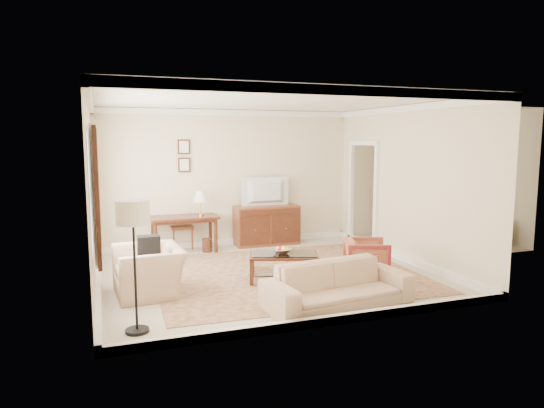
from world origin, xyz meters
TOP-DOWN VIEW (x-y plane):
  - room_shell at (0.00, 0.00)m, footprint 5.51×5.01m
  - annex_bedroom at (4.49, 1.15)m, footprint 3.00×2.70m
  - window_front at (-2.70, -0.70)m, footprint 0.12×1.56m
  - window_rear at (-2.70, 0.90)m, footprint 0.12×1.56m
  - doorway at (2.71, 1.50)m, footprint 0.10×1.12m
  - rug at (0.28, -0.14)m, footprint 4.44×3.84m
  - writing_desk at (-1.06, 2.06)m, footprint 1.35×0.67m
  - desk_chair at (-1.06, 2.41)m, footprint 0.54×0.54m
  - desk_lamp at (-0.71, 2.06)m, footprint 0.32×0.32m
  - framed_prints at (-0.96, 2.47)m, footprint 0.25×0.04m
  - sideboard at (0.75, 2.20)m, footprint 1.39×0.53m
  - tv at (0.75, 2.18)m, footprint 1.00×0.58m
  - coffee_table at (0.12, -0.49)m, footprint 1.23×0.95m
  - fruit_bowl at (0.08, -0.50)m, footprint 0.42×0.42m
  - book_a at (-0.01, -0.39)m, footprint 0.28×0.10m
  - book_b at (0.28, -0.55)m, footprint 0.23×0.20m
  - striped_armchair at (1.48, -0.76)m, footprint 0.84×0.87m
  - club_armchair at (-2.00, -0.47)m, footprint 0.78×1.12m
  - backpack at (-1.99, -0.49)m, footprint 0.28×0.36m
  - sofa at (0.38, -1.89)m, footprint 2.10×0.83m
  - floor_lamp at (-2.28, -1.90)m, footprint 0.39×0.39m

SIDE VIEW (x-z plane):
  - rug at x=0.28m, z-range 0.00..0.01m
  - book_b at x=0.28m, z-range -0.01..0.37m
  - book_a at x=-0.01m, z-range -0.01..0.37m
  - annex_bedroom at x=4.49m, z-range -1.11..1.79m
  - striped_armchair at x=1.48m, z-range 0.00..0.70m
  - coffee_table at x=0.12m, z-range 0.12..0.58m
  - sofa at x=0.38m, z-range 0.00..0.80m
  - sideboard at x=0.75m, z-range 0.00..0.85m
  - club_armchair at x=-2.00m, z-range 0.00..0.94m
  - fruit_bowl at x=0.08m, z-range 0.46..0.56m
  - desk_chair at x=-1.06m, z-range 0.00..1.05m
  - writing_desk at x=-1.06m, z-range 0.26..0.99m
  - backpack at x=-1.99m, z-range 0.52..0.92m
  - desk_lamp at x=-0.71m, z-range 0.74..1.24m
  - doorway at x=2.71m, z-range -0.05..2.20m
  - floor_lamp at x=-2.28m, z-range 0.53..2.11m
  - tv at x=0.75m, z-range 1.29..1.42m
  - window_front at x=-2.70m, z-range 0.65..2.45m
  - window_rear at x=-2.70m, z-range 0.65..2.45m
  - framed_prints at x=-0.96m, z-range 1.60..2.28m
  - room_shell at x=0.00m, z-range 1.02..3.93m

